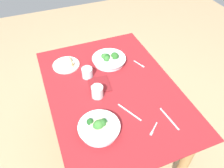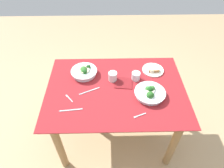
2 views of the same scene
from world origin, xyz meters
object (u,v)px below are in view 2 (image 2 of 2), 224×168
water_glass_center (136,76)px  water_glass_side (113,76)px  bread_side_plate (153,70)px  fork_by_far_bowl (69,98)px  table_knife_left (89,91)px  broccoli_bowl_far (84,72)px  broccoli_bowl_near (150,93)px  napkin_folded_upper (124,83)px  table_knife_right (71,110)px  fork_by_near_bowl (139,116)px

water_glass_center → water_glass_side: size_ratio=0.94×
bread_side_plate → water_glass_center: water_glass_center is taller
fork_by_far_bowl → table_knife_left: bearing=-104.8°
broccoli_bowl_far → bread_side_plate: 0.67m
water_glass_side → table_knife_left: bearing=-145.7°
broccoli_bowl_far → broccoli_bowl_near: size_ratio=0.93×
table_knife_left → napkin_folded_upper: (0.31, 0.10, 0.00)m
bread_side_plate → fork_by_far_bowl: (-0.78, -0.35, -0.01)m
bread_side_plate → water_glass_side: size_ratio=2.46×
broccoli_bowl_near → fork_by_far_bowl: 0.70m
water_glass_center → table_knife_left: 0.45m
bread_side_plate → table_knife_left: bread_side_plate is taller
table_knife_left → water_glass_center: bearing=174.0°
bread_side_plate → napkin_folded_upper: size_ratio=1.29×
broccoli_bowl_near → napkin_folded_upper: bearing=144.2°
table_knife_right → napkin_folded_upper: (0.45, 0.30, 0.00)m
table_knife_left → fork_by_near_bowl: bearing=120.9°
broccoli_bowl_far → fork_by_near_bowl: (0.47, -0.50, -0.03)m
fork_by_far_bowl → table_knife_right: same height
water_glass_side → fork_by_near_bowl: size_ratio=0.81×
table_knife_left → water_glass_side: bearing=-171.0°
broccoli_bowl_far → fork_by_near_bowl: size_ratio=2.37×
water_glass_center → fork_by_near_bowl: water_glass_center is taller
broccoli_bowl_near → napkin_folded_upper: broccoli_bowl_near is taller
water_glass_side → fork_by_near_bowl: (0.20, -0.42, -0.04)m
broccoli_bowl_near → fork_by_near_bowl: 0.24m
table_knife_left → table_knife_right: (-0.14, -0.21, 0.00)m
water_glass_center → table_knife_right: (-0.56, -0.36, -0.04)m
bread_side_plate → broccoli_bowl_far: bearing=-176.4°
fork_by_far_bowl → fork_by_near_bowl: same height
water_glass_center → napkin_folded_upper: (-0.12, -0.05, -0.03)m
broccoli_bowl_far → water_glass_side: 0.28m
broccoli_bowl_far → table_knife_right: broccoli_bowl_far is taller
fork_by_near_bowl → table_knife_left: size_ratio=0.55×
water_glass_center → water_glass_side: 0.22m
broccoli_bowl_far → water_glass_center: broccoli_bowl_far is taller
broccoli_bowl_near → napkin_folded_upper: (-0.22, 0.16, -0.03)m
broccoli_bowl_near → table_knife_right: bearing=-167.3°
fork_by_far_bowl → napkin_folded_upper: 0.51m
table_knife_left → table_knife_right: 0.25m
fork_by_near_bowl → table_knife_left: same height
broccoli_bowl_far → water_glass_center: bearing=-8.9°
water_glass_side → broccoli_bowl_far: bearing=163.2°
broccoli_bowl_far → napkin_folded_upper: 0.39m
table_knife_left → napkin_folded_upper: bearing=171.9°
broccoli_bowl_near → napkin_folded_upper: size_ratio=1.65×
bread_side_plate → table_knife_right: (-0.75, -0.48, -0.01)m
table_knife_left → table_knife_right: same height
broccoli_bowl_near → bread_side_plate: 0.34m
broccoli_bowl_near → fork_by_near_bowl: bearing=-117.8°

